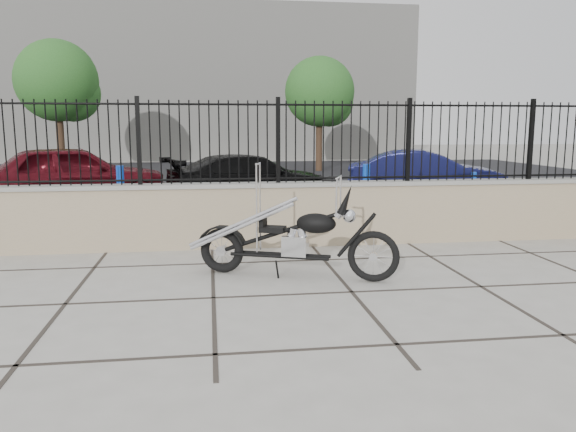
{
  "coord_description": "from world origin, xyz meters",
  "views": [
    {
      "loc": [
        -0.01,
        -5.76,
        1.8
      ],
      "look_at": [
        0.94,
        1.01,
        0.69
      ],
      "focal_mm": 35.0,
      "sensor_mm": 36.0,
      "label": 1
    }
  ],
  "objects_px": {
    "chopper_motorcycle": "(292,220)",
    "car_blue": "(426,176)",
    "car_black": "(251,179)",
    "car_red": "(74,175)"
  },
  "relations": [
    {
      "from": "chopper_motorcycle",
      "to": "car_blue",
      "type": "height_order",
      "value": "chopper_motorcycle"
    },
    {
      "from": "car_red",
      "to": "car_blue",
      "type": "relative_size",
      "value": 1.1
    },
    {
      "from": "car_black",
      "to": "car_blue",
      "type": "bearing_deg",
      "value": -109.62
    },
    {
      "from": "car_black",
      "to": "car_blue",
      "type": "relative_size",
      "value": 1.06
    },
    {
      "from": "chopper_motorcycle",
      "to": "car_blue",
      "type": "bearing_deg",
      "value": 78.05
    },
    {
      "from": "car_red",
      "to": "car_blue",
      "type": "xyz_separation_m",
      "value": [
        8.15,
        -0.33,
        -0.09
      ]
    },
    {
      "from": "chopper_motorcycle",
      "to": "car_blue",
      "type": "xyz_separation_m",
      "value": [
        4.18,
        6.33,
        -0.09
      ]
    },
    {
      "from": "car_red",
      "to": "car_black",
      "type": "height_order",
      "value": "car_red"
    },
    {
      "from": "car_black",
      "to": "car_blue",
      "type": "height_order",
      "value": "car_blue"
    },
    {
      "from": "chopper_motorcycle",
      "to": "car_black",
      "type": "xyz_separation_m",
      "value": [
        0.0,
        6.46,
        -0.12
      ]
    }
  ]
}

